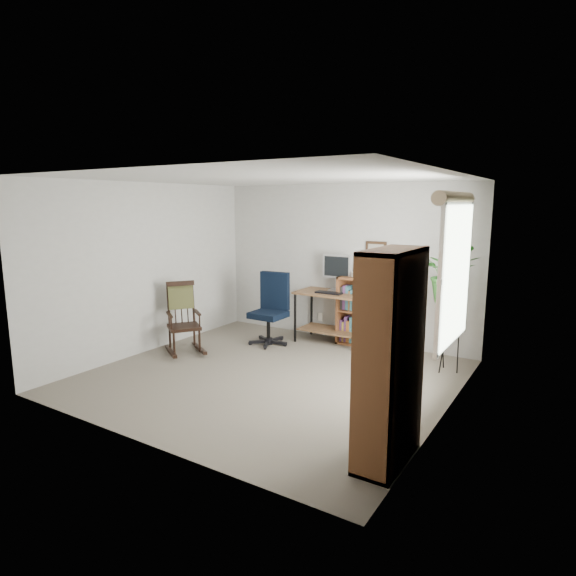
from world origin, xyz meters
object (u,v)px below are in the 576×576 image
Objects in this scene: office_chair at (268,309)px; rocking_chair at (184,317)px; desk at (332,318)px; low_bookshelf at (370,313)px; tall_bookshelf at (390,359)px.

rocking_chair is (-0.79, -0.97, -0.04)m from office_chair.
low_bookshelf is at bearing 11.98° from desk.
tall_bookshelf is at bearing -64.88° from low_bookshelf.
tall_bookshelf is at bearing -55.42° from desk.
low_bookshelf is at bearing 21.23° from office_chair.
office_chair is at bearing -3.58° from rocking_chair.
rocking_chair is (-1.57, -1.55, 0.12)m from desk.
tall_bookshelf is (1.38, -2.94, 0.37)m from low_bookshelf.
desk is 1.06× the size of low_bookshelf.
desk is 1.06× the size of rocking_chair.
tall_bookshelf is (3.51, -1.27, 0.37)m from rocking_chair.
low_bookshelf is 3.27m from tall_bookshelf.
rocking_chair is 1.00× the size of low_bookshelf.
low_bookshelf reaches higher than rocking_chair.
low_bookshelf is (1.34, 0.70, -0.03)m from office_chair.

